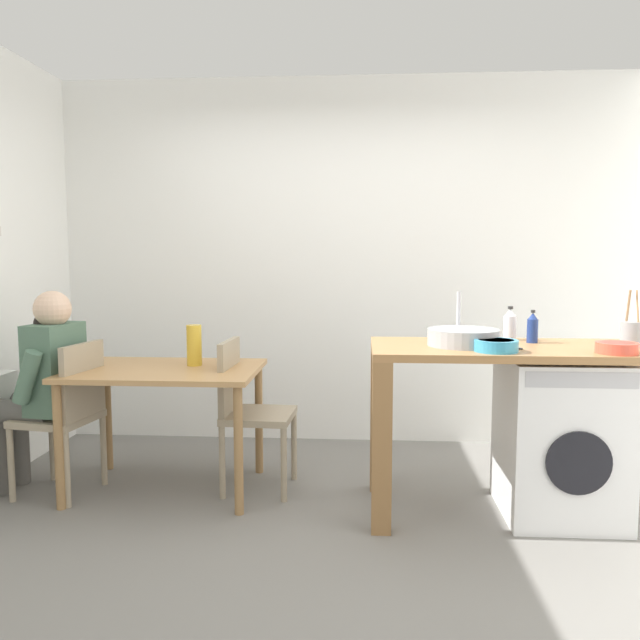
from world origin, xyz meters
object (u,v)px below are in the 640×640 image
at_px(seated_person, 43,381).
at_px(bottle_squat_brown, 533,328).
at_px(colander, 617,347).
at_px(vase, 194,345).
at_px(chair_opposite, 247,406).
at_px(dining_table, 165,384).
at_px(mixing_bowl, 496,345).
at_px(chair_person_seat, 68,410).
at_px(bottle_tall_green, 510,325).
at_px(washing_machine, 560,437).
at_px(utensil_crock, 631,333).

bearing_deg(seated_person, bottle_squat_brown, -80.19).
distance_m(colander, vase, 2.32).
bearing_deg(chair_opposite, dining_table, -80.61).
xyz_separation_m(chair_opposite, colander, (1.94, -0.48, 0.44)).
bearing_deg(chair_opposite, mixing_bowl, 74.26).
distance_m(chair_opposite, colander, 2.04).
height_order(seated_person, colander, seated_person).
bearing_deg(chair_person_seat, chair_opposite, -71.39).
distance_m(dining_table, bottle_tall_green, 2.04).
bearing_deg(washing_machine, vase, 171.59).
distance_m(dining_table, colander, 2.47).
height_order(washing_machine, bottle_squat_brown, bottle_squat_brown).
bearing_deg(mixing_bowl, colander, -1.97).
distance_m(washing_machine, utensil_crock, 0.67).
relative_size(seated_person, bottle_tall_green, 6.21).
relative_size(bottle_squat_brown, vase, 0.74).
relative_size(dining_table, chair_person_seat, 1.22).
relative_size(chair_opposite, vase, 3.66).
xyz_separation_m(chair_person_seat, mixing_bowl, (2.38, -0.29, 0.45)).
height_order(colander, vase, vase).
relative_size(seated_person, mixing_bowl, 5.50).
xyz_separation_m(bottle_tall_green, vase, (-1.85, 0.06, -0.14)).
bearing_deg(dining_table, colander, -9.98).
bearing_deg(seated_person, mixing_bowl, -87.77).
bearing_deg(bottle_tall_green, utensil_crock, -18.27).
bearing_deg(utensil_crock, chair_person_seat, 179.22).
bearing_deg(bottle_squat_brown, bottle_tall_green, 132.87).
bearing_deg(mixing_bowl, vase, 163.30).
bearing_deg(bottle_squat_brown, washing_machine, -48.55).
xyz_separation_m(chair_person_seat, bottle_tall_green, (2.55, 0.15, 0.50)).
distance_m(chair_opposite, utensil_crock, 2.18).
bearing_deg(vase, bottle_squat_brown, -4.84).
bearing_deg(vase, colander, -13.05).
bearing_deg(mixing_bowl, seated_person, 172.84).
height_order(bottle_squat_brown, utensil_crock, utensil_crock).
relative_size(dining_table, bottle_squat_brown, 6.06).
bearing_deg(bottle_squat_brown, mixing_bowl, -128.32).
distance_m(chair_person_seat, bottle_tall_green, 2.60).
xyz_separation_m(bottle_tall_green, mixing_bowl, (-0.17, -0.45, -0.05)).
bearing_deg(bottle_tall_green, vase, 178.16).
bearing_deg(seated_person, dining_table, -73.67).
height_order(chair_opposite, colander, colander).
distance_m(dining_table, mixing_bowl, 1.90).
relative_size(chair_person_seat, mixing_bowl, 4.12).
bearing_deg(chair_person_seat, bottle_squat_brown, -79.59).
relative_size(seated_person, vase, 4.88).
distance_m(bottle_tall_green, vase, 1.86).
height_order(washing_machine, colander, colander).
bearing_deg(colander, chair_person_seat, 173.97).
relative_size(dining_table, utensil_crock, 3.67).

